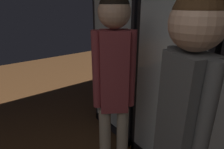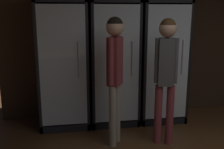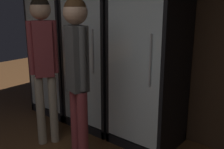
% 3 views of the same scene
% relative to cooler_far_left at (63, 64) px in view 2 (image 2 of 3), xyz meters
% --- Properties ---
extents(wall_back, '(6.00, 0.06, 2.80)m').
position_rel_cooler_far_left_xyz_m(wall_back, '(2.00, 0.32, 0.46)').
color(wall_back, '#382619').
rests_on(wall_back, ground).
extents(cooler_far_left, '(0.71, 0.65, 1.91)m').
position_rel_cooler_far_left_xyz_m(cooler_far_left, '(0.00, 0.00, 0.00)').
color(cooler_far_left, black).
rests_on(cooler_far_left, ground).
extents(cooler_left, '(0.71, 0.65, 1.91)m').
position_rel_cooler_far_left_xyz_m(cooler_left, '(0.75, -0.00, -0.01)').
color(cooler_left, black).
rests_on(cooler_left, ground).
extents(cooler_center, '(0.71, 0.65, 1.91)m').
position_rel_cooler_far_left_xyz_m(cooler_center, '(1.50, -0.00, -0.00)').
color(cooler_center, black).
rests_on(cooler_center, ground).
extents(shopper_near, '(0.28, 0.21, 1.62)m').
position_rel_cooler_far_left_xyz_m(shopper_near, '(1.27, -0.89, 0.09)').
color(shopper_near, brown).
rests_on(shopper_near, ground).
extents(shopper_far, '(0.23, 0.27, 1.64)m').
position_rel_cooler_far_left_xyz_m(shopper_far, '(0.64, -0.80, 0.12)').
color(shopper_far, gray).
rests_on(shopper_far, ground).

